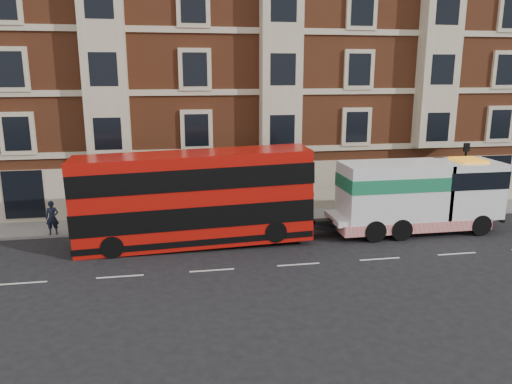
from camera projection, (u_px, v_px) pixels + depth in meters
ground at (298, 265)px, 23.02m from camera, size 120.00×120.00×0.00m
sidewalk at (267, 218)px, 30.18m from camera, size 90.00×3.00×0.15m
victorian_terrace at (254, 51)px, 35.10m from camera, size 45.00×12.00×20.40m
lamp_post_west at (164, 184)px, 27.31m from camera, size 0.35×0.15×4.35m
lamp_post_east at (464, 173)px, 30.37m from camera, size 0.35×0.15×4.35m
double_decker_bus at (194, 197)px, 25.12m from camera, size 11.79×2.71×4.77m
tow_truck at (415, 195)px, 27.27m from camera, size 9.44×2.79×3.93m
pedestrian at (52, 218)px, 26.62m from camera, size 0.68×0.45×1.85m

